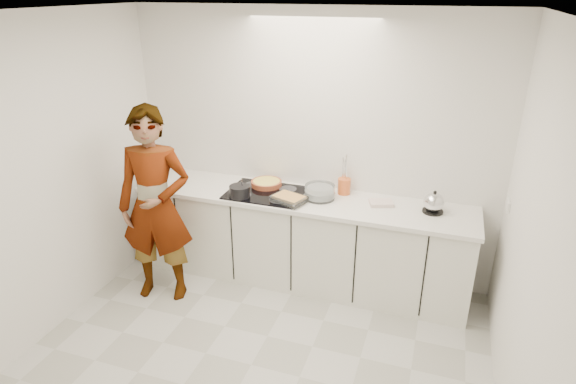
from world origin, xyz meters
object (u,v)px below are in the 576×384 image
(baking_dish, at_px, (289,198))
(cook, at_px, (155,206))
(saucepan, at_px, (240,191))
(mixing_bowl, at_px, (320,192))
(hob, at_px, (266,193))
(tart_dish, at_px, (266,183))
(utensil_crock, at_px, (344,186))
(kettle, at_px, (434,203))

(baking_dish, relative_size, cook, 0.19)
(saucepan, distance_m, mixing_bowl, 0.75)
(hob, height_order, baking_dish, baking_dish)
(mixing_bowl, bearing_deg, cook, -153.73)
(tart_dish, relative_size, saucepan, 1.84)
(hob, relative_size, utensil_crock, 4.73)
(saucepan, distance_m, utensil_crock, 1.00)
(mixing_bowl, relative_size, utensil_crock, 1.88)
(tart_dish, bearing_deg, utensil_crock, 6.23)
(tart_dish, distance_m, saucepan, 0.36)
(kettle, bearing_deg, utensil_crock, 169.36)
(tart_dish, bearing_deg, saucepan, -112.88)
(baking_dish, xyz_separation_m, utensil_crock, (0.43, 0.38, 0.03))
(mixing_bowl, distance_m, kettle, 1.02)
(hob, height_order, saucepan, saucepan)
(saucepan, xyz_separation_m, baking_dish, (0.48, 0.04, -0.02))
(hob, relative_size, kettle, 3.07)
(tart_dish, height_order, utensil_crock, utensil_crock)
(saucepan, distance_m, baking_dish, 0.48)
(utensil_crock, bearing_deg, baking_dish, -138.61)
(mixing_bowl, bearing_deg, hob, -174.66)
(saucepan, xyz_separation_m, mixing_bowl, (0.71, 0.23, -0.01))
(saucepan, relative_size, cook, 0.11)
(baking_dish, bearing_deg, cook, -156.80)
(baking_dish, relative_size, kettle, 1.47)
(hob, bearing_deg, utensil_crock, 18.29)
(baking_dish, xyz_separation_m, cook, (-1.11, -0.48, -0.04))
(tart_dish, xyz_separation_m, mixing_bowl, (0.57, -0.10, 0.02))
(mixing_bowl, distance_m, utensil_crock, 0.27)
(utensil_crock, xyz_separation_m, cook, (-1.54, -0.85, -0.07))
(kettle, xyz_separation_m, cook, (-2.37, -0.70, -0.08))
(tart_dish, bearing_deg, baking_dish, -41.18)
(baking_dish, height_order, utensil_crock, utensil_crock)
(hob, xyz_separation_m, saucepan, (-0.19, -0.18, 0.06))
(utensil_crock, height_order, cook, cook)
(mixing_bowl, relative_size, kettle, 1.22)
(mixing_bowl, relative_size, cook, 0.16)
(hob, height_order, kettle, kettle)
(utensil_crock, bearing_deg, mixing_bowl, -135.39)
(kettle, bearing_deg, tart_dish, 177.37)
(hob, distance_m, mixing_bowl, 0.53)
(hob, xyz_separation_m, baking_dish, (0.29, -0.14, 0.04))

